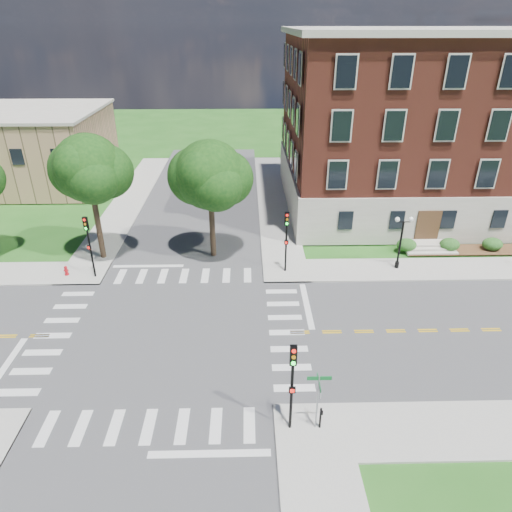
{
  "coord_description": "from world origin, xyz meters",
  "views": [
    {
      "loc": [
        4.77,
        -22.82,
        17.22
      ],
      "look_at": [
        5.38,
        4.2,
        3.2
      ],
      "focal_mm": 32.0,
      "sensor_mm": 36.0,
      "label": 1
    }
  ],
  "objects_px": {
    "twin_lamp_west": "(401,240)",
    "street_sign_pole": "(318,392)",
    "traffic_signal_ne": "(286,234)",
    "fire_hydrant": "(66,271)",
    "traffic_signal_se": "(292,378)",
    "traffic_signal_nw": "(89,239)",
    "push_button_post": "(321,417)"
  },
  "relations": [
    {
      "from": "street_sign_pole",
      "to": "fire_hydrant",
      "type": "xyz_separation_m",
      "value": [
        -16.77,
        14.85,
        -1.84
      ]
    },
    {
      "from": "twin_lamp_west",
      "to": "push_button_post",
      "type": "distance_m",
      "value": 17.63
    },
    {
      "from": "twin_lamp_west",
      "to": "fire_hydrant",
      "type": "relative_size",
      "value": 5.64
    },
    {
      "from": "traffic_signal_se",
      "to": "fire_hydrant",
      "type": "height_order",
      "value": "traffic_signal_se"
    },
    {
      "from": "twin_lamp_west",
      "to": "fire_hydrant",
      "type": "bearing_deg",
      "value": -178.7
    },
    {
      "from": "push_button_post",
      "to": "fire_hydrant",
      "type": "distance_m",
      "value": 22.58
    },
    {
      "from": "street_sign_pole",
      "to": "push_button_post",
      "type": "relative_size",
      "value": 2.58
    },
    {
      "from": "push_button_post",
      "to": "street_sign_pole",
      "type": "bearing_deg",
      "value": 165.64
    },
    {
      "from": "traffic_signal_ne",
      "to": "street_sign_pole",
      "type": "distance_m",
      "value": 15.14
    },
    {
      "from": "traffic_signal_ne",
      "to": "fire_hydrant",
      "type": "distance_m",
      "value": 16.76
    },
    {
      "from": "traffic_signal_ne",
      "to": "twin_lamp_west",
      "type": "distance_m",
      "value": 8.72
    },
    {
      "from": "twin_lamp_west",
      "to": "traffic_signal_se",
      "type": "bearing_deg",
      "value": -122.06
    },
    {
      "from": "traffic_signal_nw",
      "to": "fire_hydrant",
      "type": "bearing_deg",
      "value": 172.94
    },
    {
      "from": "push_button_post",
      "to": "traffic_signal_ne",
      "type": "bearing_deg",
      "value": 91.62
    },
    {
      "from": "twin_lamp_west",
      "to": "street_sign_pole",
      "type": "height_order",
      "value": "twin_lamp_west"
    },
    {
      "from": "traffic_signal_ne",
      "to": "street_sign_pole",
      "type": "xyz_separation_m",
      "value": [
        0.24,
        -15.11,
        -0.88
      ]
    },
    {
      "from": "traffic_signal_nw",
      "to": "street_sign_pole",
      "type": "relative_size",
      "value": 1.55
    },
    {
      "from": "traffic_signal_ne",
      "to": "push_button_post",
      "type": "relative_size",
      "value": 4.0
    },
    {
      "from": "traffic_signal_se",
      "to": "traffic_signal_ne",
      "type": "relative_size",
      "value": 1.0
    },
    {
      "from": "traffic_signal_nw",
      "to": "fire_hydrant",
      "type": "distance_m",
      "value": 3.51
    },
    {
      "from": "traffic_signal_se",
      "to": "traffic_signal_ne",
      "type": "bearing_deg",
      "value": 86.31
    },
    {
      "from": "traffic_signal_se",
      "to": "traffic_signal_nw",
      "type": "xyz_separation_m",
      "value": [
        -13.35,
        14.58,
        0.0
      ]
    },
    {
      "from": "traffic_signal_se",
      "to": "street_sign_pole",
      "type": "height_order",
      "value": "traffic_signal_se"
    },
    {
      "from": "traffic_signal_nw",
      "to": "traffic_signal_ne",
      "type": "bearing_deg",
      "value": 2.13
    },
    {
      "from": "traffic_signal_se",
      "to": "street_sign_pole",
      "type": "bearing_deg",
      "value": -0.0
    },
    {
      "from": "traffic_signal_nw",
      "to": "push_button_post",
      "type": "bearing_deg",
      "value": -44.76
    },
    {
      "from": "street_sign_pole",
      "to": "traffic_signal_se",
      "type": "bearing_deg",
      "value": 180.0
    },
    {
      "from": "traffic_signal_se",
      "to": "fire_hydrant",
      "type": "distance_m",
      "value": 21.68
    },
    {
      "from": "traffic_signal_se",
      "to": "traffic_signal_nw",
      "type": "distance_m",
      "value": 19.77
    },
    {
      "from": "traffic_signal_se",
      "to": "traffic_signal_nw",
      "type": "relative_size",
      "value": 1.0
    },
    {
      "from": "traffic_signal_se",
      "to": "traffic_signal_ne",
      "type": "xyz_separation_m",
      "value": [
        0.97,
        15.11,
        0.0
      ]
    },
    {
      "from": "traffic_signal_ne",
      "to": "traffic_signal_nw",
      "type": "height_order",
      "value": "same"
    }
  ]
}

